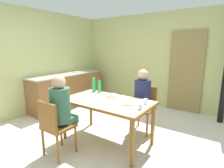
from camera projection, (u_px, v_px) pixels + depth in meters
ground_plane at (97, 138)px, 3.23m from camera, size 6.32×6.32×0.00m
wall_back at (152, 60)px, 4.93m from camera, size 4.52×0.10×2.50m
wall_left at (48, 61)px, 4.67m from camera, size 0.10×3.64×2.50m
door_wooden at (186, 72)px, 4.40m from camera, size 0.80×0.05×2.00m
kitchen_counter at (68, 90)px, 4.93m from camera, size 0.61×2.21×0.91m
dining_table at (107, 104)px, 2.97m from camera, size 1.50×0.85×0.75m
chair_near_diner at (54, 125)px, 2.59m from camera, size 0.40×0.40×0.87m
chair_far_diner at (145, 106)px, 3.44m from camera, size 0.40×0.40×0.87m
person_near_diner at (61, 104)px, 2.65m from camera, size 0.30×0.37×0.77m
person_far_diner at (142, 93)px, 3.28m from camera, size 0.30×0.37×0.77m
water_bottle_green_near at (94, 85)px, 3.47m from camera, size 0.07×0.07×0.30m
water_bottle_green_far at (99, 86)px, 3.45m from camera, size 0.07×0.07×0.26m
serving_bowl_center at (112, 96)px, 3.13m from camera, size 0.17×0.17×0.05m
dinner_plate_near_left at (95, 98)px, 3.08m from camera, size 0.20×0.20×0.01m
dinner_plate_near_right at (106, 102)px, 2.82m from camera, size 0.23×0.23×0.01m
drinking_glass_by_near_diner at (146, 101)px, 2.75m from camera, size 0.06×0.06×0.09m
drinking_glass_by_far_diner at (140, 107)px, 2.50m from camera, size 0.06×0.06×0.09m
bread_plate_sliced at (128, 104)px, 2.74m from camera, size 0.19×0.19×0.02m
cutlery_knife_near at (127, 98)px, 3.07m from camera, size 0.13×0.09×0.00m
cutlery_fork_near at (106, 94)px, 3.34m from camera, size 0.15×0.06×0.00m
cutlery_knife_far at (113, 106)px, 2.65m from camera, size 0.15×0.07×0.00m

